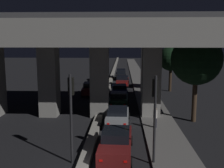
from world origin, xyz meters
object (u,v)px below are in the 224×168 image
car_dark_red_lead_oncoming (90,89)px  car_dark_red_lead (116,142)px  traffic_light_left_of_median (71,103)px  motorcycle_black_filtering_near (104,139)px  car_dark_red_fifth (123,81)px  car_silver_second (118,115)px  car_dark_blue_fourth (120,90)px  car_black_sixth (121,74)px  street_lamp (139,55)px  pedestrian_on_sidewalk (155,117)px  car_dark_green_third (119,100)px  car_taxi_yellow_second_oncoming (99,76)px  traffic_light_right_of_median (155,104)px

car_dark_red_lead_oncoming → car_dark_red_lead: bearing=9.7°
traffic_light_left_of_median → motorcycle_black_filtering_near: bearing=51.8°
car_dark_red_fifth → car_dark_red_lead_oncoming: car_dark_red_lead_oncoming is taller
car_silver_second → car_dark_blue_fourth: size_ratio=0.89×
car_black_sixth → car_dark_red_lead_oncoming: bearing=163.7°
street_lamp → pedestrian_on_sidewalk: (0.36, -14.84, -3.99)m
car_dark_green_third → car_dark_red_fifth: car_dark_green_third is taller
motorcycle_black_filtering_near → pedestrian_on_sidewalk: 5.24m
car_dark_red_lead → car_taxi_yellow_second_oncoming: bearing=9.3°
car_taxi_yellow_second_oncoming → motorcycle_black_filtering_near: size_ratio=2.42×
car_taxi_yellow_second_oncoming → motorcycle_black_filtering_near: (2.95, -29.26, -0.13)m
pedestrian_on_sidewalk → street_lamp: bearing=91.4°
street_lamp → car_dark_red_lead_oncoming: (-6.20, -1.99, -4.10)m
car_dark_red_lead → car_silver_second: (-0.02, 5.95, -0.07)m
car_silver_second → car_dark_blue_fourth: car_silver_second is taller
car_black_sixth → pedestrian_on_sidewalk: bearing=-175.9°
traffic_light_right_of_median → street_lamp: street_lamp is taller
car_dark_red_lead → motorcycle_black_filtering_near: bearing=38.8°
traffic_light_left_of_median → car_taxi_yellow_second_oncoming: bearing=92.4°
car_black_sixth → car_dark_red_lead_oncoming: (-3.75, -14.46, -0.11)m
street_lamp → car_black_sixth: street_lamp is taller
car_dark_red_lead → street_lamp: bearing=-5.0°
car_dark_blue_fourth → car_dark_red_lead_oncoming: (-3.68, -0.11, 0.10)m
traffic_light_left_of_median → car_silver_second: bearing=71.2°
motorcycle_black_filtering_near → car_dark_green_third: bearing=-0.3°
traffic_light_left_of_median → car_taxi_yellow_second_oncoming: size_ratio=1.03×
car_dark_red_lead → pedestrian_on_sidewalk: size_ratio=3.06×
car_black_sixth → car_taxi_yellow_second_oncoming: size_ratio=0.94×
traffic_light_right_of_median → street_lamp: 20.74m
car_silver_second → car_dark_blue_fourth: 11.81m
traffic_light_left_of_median → car_taxi_yellow_second_oncoming: (-1.32, 31.34, -2.64)m
car_dark_red_lead → pedestrian_on_sidewalk: 5.60m
car_silver_second → traffic_light_right_of_median: bearing=-161.9°
car_dark_green_third → car_dark_red_fifth: 13.02m
traffic_light_left_of_median → street_lamp: street_lamp is taller
car_dark_red_fifth → pedestrian_on_sidewalk: 19.95m
car_silver_second → car_dark_red_lead_oncoming: (-3.67, 11.70, 0.09)m
car_dark_red_lead → car_taxi_yellow_second_oncoming: size_ratio=1.00×
pedestrian_on_sidewalk → car_dark_blue_fourth: bearing=102.5°
car_black_sixth → motorcycle_black_filtering_near: size_ratio=2.27×
car_dark_blue_fourth → pedestrian_on_sidewalk: size_ratio=3.01×
traffic_light_left_of_median → car_dark_blue_fourth: bearing=82.7°
car_dark_green_third → car_black_sixth: 20.54m
car_dark_red_lead_oncoming → car_black_sixth: bearing=163.3°
street_lamp → motorcycle_black_filtering_near: size_ratio=4.17×
traffic_light_left_of_median → car_silver_second: size_ratio=1.17×
car_dark_green_third → motorcycle_black_filtering_near: size_ratio=1.99×
traffic_light_right_of_median → street_lamp: (0.43, 20.67, 1.57)m
car_dark_red_lead → car_black_sixth: 32.11m
car_silver_second → car_dark_green_third: bearing=1.5°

